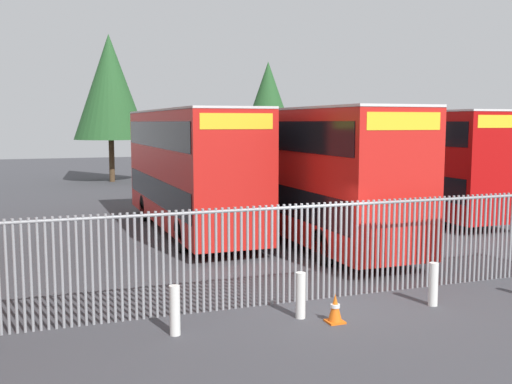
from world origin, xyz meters
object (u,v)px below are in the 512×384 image
double_decker_bus_behind_fence_left (409,158)px  double_decker_bus_far_back (252,152)px  double_decker_bus_behind_fence_right (189,165)px  double_decker_bus_near_gate (309,169)px  bollard_near_left (175,310)px  bollard_near_right (433,284)px  traffic_cone_by_gate (335,308)px  bollard_center_front (301,295)px

double_decker_bus_behind_fence_left → double_decker_bus_far_back: size_ratio=1.00×
double_decker_bus_behind_fence_right → double_decker_bus_behind_fence_left: bearing=4.5°
double_decker_bus_near_gate → double_decker_bus_behind_fence_left: same height
double_decker_bus_behind_fence_right → bollard_near_left: size_ratio=11.38×
bollard_near_right → traffic_cone_by_gate: size_ratio=1.61×
double_decker_bus_behind_fence_left → bollard_center_front: double_decker_bus_behind_fence_left is taller
bollard_center_front → double_decker_bus_behind_fence_right: bearing=88.2°
double_decker_bus_behind_fence_left → double_decker_bus_behind_fence_right: (-9.97, -0.79, 0.00)m
double_decker_bus_far_back → traffic_cone_by_gate: 20.48m
double_decker_bus_behind_fence_right → double_decker_bus_far_back: same height
bollard_center_front → bollard_near_right: size_ratio=1.00×
bollard_center_front → traffic_cone_by_gate: size_ratio=1.61×
bollard_near_right → traffic_cone_by_gate: 2.55m
double_decker_bus_near_gate → bollard_near_right: bearing=-94.4°
double_decker_bus_near_gate → bollard_near_left: (-6.25, -7.32, -1.95)m
bollard_near_left → traffic_cone_by_gate: bearing=-7.7°
traffic_cone_by_gate → bollard_near_left: bearing=172.3°
double_decker_bus_far_back → traffic_cone_by_gate: size_ratio=18.32×
bollard_center_front → bollard_near_right: 3.07m
bollard_center_front → double_decker_bus_behind_fence_left: bearing=47.3°
double_decker_bus_near_gate → double_decker_bus_far_back: bearing=78.8°
traffic_cone_by_gate → bollard_center_front: bearing=136.7°
double_decker_bus_near_gate → bollard_near_right: 7.77m
double_decker_bus_behind_fence_right → bollard_center_front: size_ratio=11.38×
bollard_near_left → bollard_near_right: same height
double_decker_bus_far_back → traffic_cone_by_gate: bearing=-105.5°
double_decker_bus_far_back → bollard_near_right: 19.69m
double_decker_bus_behind_fence_right → bollard_center_front: (-0.33, -10.37, -1.95)m
double_decker_bus_behind_fence_left → traffic_cone_by_gate: double_decker_bus_behind_fence_left is taller
double_decker_bus_behind_fence_left → traffic_cone_by_gate: (-9.77, -11.66, -2.13)m
double_decker_bus_far_back → bollard_near_right: bearing=-98.6°
double_decker_bus_far_back → bollard_center_front: size_ratio=11.38×
bollard_near_right → double_decker_bus_behind_fence_right: bearing=104.4°
double_decker_bus_behind_fence_left → bollard_near_left: size_ratio=11.38×
double_decker_bus_behind_fence_left → double_decker_bus_far_back: bearing=118.5°
bollard_near_right → bollard_center_front: bearing=175.4°
bollard_center_front → double_decker_bus_far_back: bearing=72.7°
bollard_center_front → double_decker_bus_near_gate: bearing=63.4°
double_decker_bus_behind_fence_left → traffic_cone_by_gate: bearing=-130.0°
double_decker_bus_near_gate → bollard_center_front: 8.34m
bollard_near_left → bollard_near_right: size_ratio=1.00×
double_decker_bus_behind_fence_left → bollard_near_right: bearing=-122.4°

